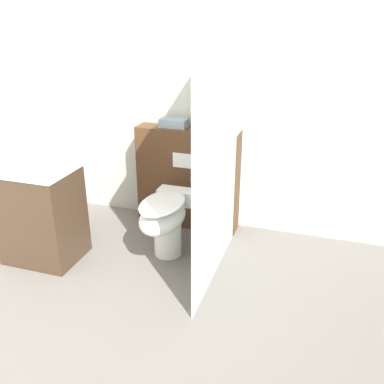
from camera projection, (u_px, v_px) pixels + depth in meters
ground_plane at (118, 349)px, 2.75m from camera, size 12.00×12.00×0.00m
wall_back at (205, 98)px, 3.96m from camera, size 8.00×0.06×2.50m
partition_panel at (188, 178)px, 4.15m from camera, size 0.99×0.22×0.99m
shower_glass at (222, 141)px, 3.24m from camera, size 0.04×1.50×2.18m
toilet at (165, 219)px, 3.64m from camera, size 0.35×0.71×0.55m
sink_vanity at (40, 207)px, 3.59m from camera, size 0.62×0.49×1.09m
hair_drier at (219, 123)px, 3.83m from camera, size 0.20×0.07×0.12m
folded_towel at (174, 123)px, 3.99m from camera, size 0.25×0.15×0.08m
spare_toilet_roll at (202, 248)px, 3.79m from camera, size 0.12×0.12×0.11m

